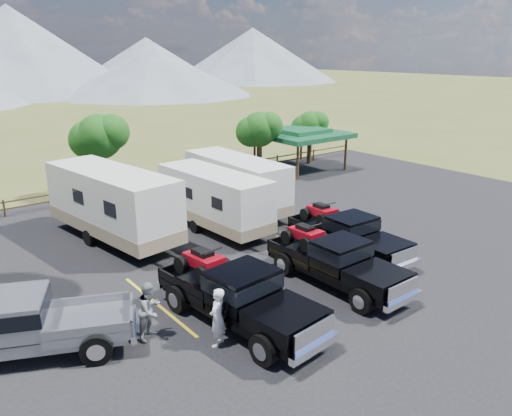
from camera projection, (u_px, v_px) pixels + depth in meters
ground at (351, 299)px, 18.80m from camera, size 320.00×320.00×0.00m
asphalt_lot at (297, 272)px, 21.05m from camera, size 44.00×34.00×0.04m
stall_lines at (282, 264)px, 21.80m from camera, size 12.12×5.50×0.01m
tree_ne_a at (259, 130)px, 35.79m from camera, size 3.11×2.92×4.76m
tree_ne_b at (310, 126)px, 40.16m from camera, size 2.77×2.59×4.27m
tree_north at (99, 137)px, 30.74m from camera, size 3.46×3.24×5.25m
rail_fence at (164, 179)px, 33.69m from camera, size 36.12×0.12×1.00m
pavilion at (300, 134)px, 38.35m from camera, size 6.20×6.20×3.22m
rig_left at (237, 294)px, 16.80m from camera, size 2.94×6.99×2.27m
rig_center at (335, 260)px, 19.64m from camera, size 2.33×6.41×2.13m
rig_right at (347, 234)px, 22.48m from camera, size 2.40×6.42×2.12m
trailer_left at (113, 204)px, 23.97m from camera, size 3.77×10.13×3.50m
trailer_center at (214, 200)px, 25.53m from camera, size 2.68×8.79×3.05m
trailer_right at (236, 184)px, 28.23m from camera, size 2.45×9.10×3.17m
pickup_silver at (24, 324)px, 15.03m from camera, size 6.90×4.65×1.99m
person_a at (217, 317)px, 15.53m from camera, size 0.85×0.76×1.96m
person_b at (150, 310)px, 15.99m from camera, size 1.17×1.08×1.93m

